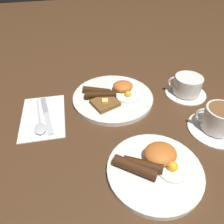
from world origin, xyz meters
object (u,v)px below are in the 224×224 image
(teacup_near, at_px, (187,86))
(spoon, at_px, (40,125))
(knife, at_px, (46,113))
(teacup_far, at_px, (218,121))
(breakfast_plate_near, at_px, (113,96))
(breakfast_plate_far, at_px, (155,167))

(teacup_near, height_order, spoon, teacup_near)
(teacup_near, relative_size, knife, 0.78)
(teacup_far, xyz_separation_m, knife, (0.49, -0.20, -0.03))
(teacup_far, bearing_deg, knife, -22.29)
(teacup_far, relative_size, knife, 0.88)
(breakfast_plate_near, bearing_deg, knife, 6.00)
(teacup_near, bearing_deg, breakfast_plate_far, 49.19)
(teacup_far, distance_m, spoon, 0.53)
(knife, relative_size, spoon, 1.05)
(teacup_near, xyz_separation_m, teacup_far, (0.01, 0.19, 0.00))
(breakfast_plate_near, distance_m, spoon, 0.26)
(breakfast_plate_far, bearing_deg, teacup_far, -159.13)
(breakfast_plate_near, xyz_separation_m, teacup_far, (-0.26, 0.23, 0.02))
(teacup_far, bearing_deg, breakfast_plate_far, 20.87)
(breakfast_plate_far, relative_size, knife, 1.26)
(breakfast_plate_far, bearing_deg, teacup_near, -130.81)
(teacup_near, relative_size, teacup_far, 0.89)
(breakfast_plate_far, bearing_deg, spoon, -40.54)
(breakfast_plate_far, distance_m, teacup_near, 0.37)
(breakfast_plate_near, height_order, breakfast_plate_far, breakfast_plate_far)
(breakfast_plate_far, distance_m, spoon, 0.36)
(breakfast_plate_far, relative_size, teacup_far, 1.44)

